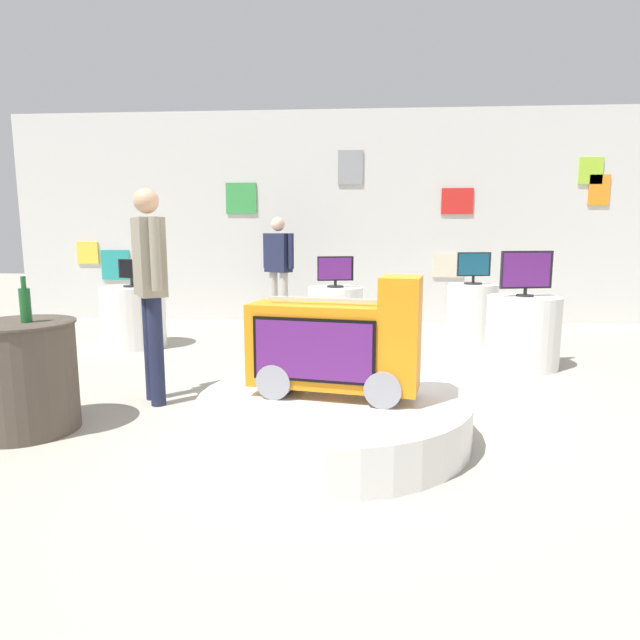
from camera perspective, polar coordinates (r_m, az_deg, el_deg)
The scene contains 16 objects.
ground_plane at distance 4.27m, azimuth 5.60°, elevation -10.16°, with size 30.00×30.00×0.00m, color #A8A091.
back_wall_display at distance 8.74m, azimuth 4.85°, elevation 10.81°, with size 11.53×0.13×3.35m.
main_display_pedestal at distance 3.78m, azimuth 1.43°, elevation -10.27°, with size 1.88×1.88×0.30m, color silver.
novelty_firetruck_tv at distance 3.64m, azimuth 1.79°, elevation -2.97°, with size 1.21×0.60×0.84m.
display_pedestal_left_rear at distance 6.68m, azimuth 1.64°, elevation 0.26°, with size 0.68×0.68×0.77m, color silver.
tv_on_left_rear at distance 6.61m, azimuth 1.65°, elevation 5.29°, with size 0.45×0.21×0.38m.
display_pedestal_center_rear at distance 6.09m, azimuth 20.89°, elevation -1.19°, with size 0.76×0.76×0.77m, color silver.
tv_on_center_rear at distance 6.01m, azimuth 21.24°, elevation 4.88°, with size 0.56×0.18×0.48m.
display_pedestal_right_rear at distance 7.38m, azimuth 15.94°, elevation 0.75°, with size 0.65×0.65×0.77m, color silver.
tv_on_right_rear at distance 7.31m, azimuth 16.15°, elevation 5.46°, with size 0.45×0.23×0.42m.
display_pedestal_far_right at distance 7.14m, azimuth -19.32°, elevation 0.32°, with size 0.79×0.79×0.77m, color silver.
tv_on_far_right at distance 7.07m, azimuth -19.57°, elevation 4.85°, with size 0.36×0.21×0.34m.
side_table_round at distance 4.37m, azimuth -29.12°, elevation -5.25°, with size 0.74×0.74×0.80m.
bottle_on_side_table at distance 4.24m, azimuth -29.03°, elevation 1.52°, with size 0.07×0.07×0.32m.
shopper_browsing_near_truck at distance 7.83m, azimuth -4.48°, elevation 5.90°, with size 0.49×0.37×1.66m.
shopper_browsing_rear at distance 4.60m, azimuth -17.74°, elevation 4.17°, with size 0.38×0.48×1.78m.
Camera 1 is at (-0.14, -4.03, 1.40)m, focal length 29.88 mm.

